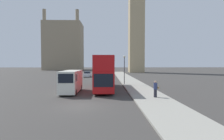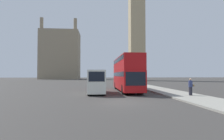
{
  "view_description": "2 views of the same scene",
  "coord_description": "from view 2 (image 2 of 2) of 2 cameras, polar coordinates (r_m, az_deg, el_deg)",
  "views": [
    {
      "loc": [
        2.34,
        -15.28,
        3.72
      ],
      "look_at": [
        3.05,
        9.61,
        2.78
      ],
      "focal_mm": 28.0,
      "sensor_mm": 36.0,
      "label": 1
    },
    {
      "loc": [
        -2.19,
        -14.31,
        2.23
      ],
      "look_at": [
        0.77,
        19.24,
        3.21
      ],
      "focal_mm": 28.0,
      "sensor_mm": 36.0,
      "label": 2
    }
  ],
  "objects": [
    {
      "name": "pedestrian",
      "position": [
        19.75,
        24.28,
        -5.03
      ],
      "size": [
        0.55,
        0.39,
        1.74
      ],
      "color": "#23232D",
      "rests_on": "sidewalk_strip"
    },
    {
      "name": "building_block_distant",
      "position": [
        103.96,
        -16.4,
        4.64
      ],
      "size": [
        20.79,
        15.14,
        32.85
      ],
      "color": "gray",
      "rests_on": "ground_plane"
    },
    {
      "name": "ground_plane",
      "position": [
        14.65,
        3.68,
        -10.42
      ],
      "size": [
        300.0,
        300.0,
        0.0
      ],
      "primitive_type": "plane",
      "color": "#383533"
    },
    {
      "name": "parked_sedan",
      "position": [
        47.22,
        -6.12,
        -3.54
      ],
      "size": [
        1.71,
        4.56,
        1.5
      ],
      "color": "silver",
      "rests_on": "ground_plane"
    },
    {
      "name": "white_van",
      "position": [
        21.14,
        -5.05,
        -3.65
      ],
      "size": [
        1.99,
        6.03,
        2.8
      ],
      "color": "silver",
      "rests_on": "ground_plane"
    },
    {
      "name": "sidewalk_strip",
      "position": [
        17.14,
        27.77,
        -8.7
      ],
      "size": [
        3.99,
        120.0,
        0.15
      ],
      "color": "gray",
      "rests_on": "ground_plane"
    },
    {
      "name": "red_double_decker_bus",
      "position": [
        24.32,
        4.76,
        -0.81
      ],
      "size": [
        2.5,
        11.47,
        4.66
      ],
      "color": "#B71114",
      "rests_on": "ground_plane"
    },
    {
      "name": "street_lamp",
      "position": [
        29.86,
        9.52,
        0.67
      ],
      "size": [
        0.36,
        0.36,
        4.89
      ],
      "color": "#38383D",
      "rests_on": "sidewalk_strip"
    }
  ]
}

